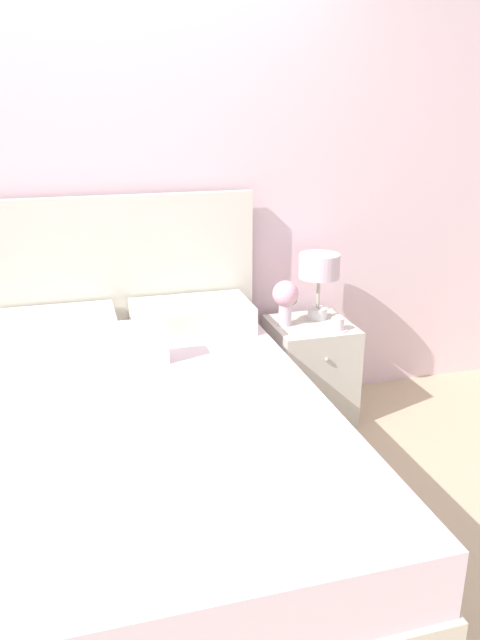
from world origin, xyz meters
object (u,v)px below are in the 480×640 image
nightstand (310,370)px  table_lamp (319,271)px  teacup (338,325)px  flower_vase (286,298)px  bed (148,459)px

nightstand → table_lamp: 0.56m
nightstand → teacup: (0.09, -0.13, 0.31)m
flower_vase → bed: bearing=-138.5°
teacup → nightstand: bearing=124.5°
nightstand → table_lamp: size_ratio=1.50×
table_lamp → teacup: size_ratio=3.36×
bed → teacup: bearing=29.0°
bed → nightstand: 1.25m
flower_vase → teacup: size_ratio=2.27×
table_lamp → flower_vase: table_lamp is taller
bed → table_lamp: 1.44m
teacup → bed: bearing=-151.0°
bed → flower_vase: bed is taller
nightstand → table_lamp: bearing=49.2°
bed → nightstand: bed is taller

